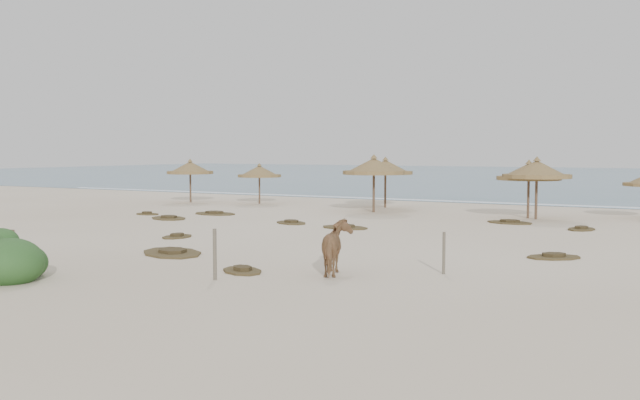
# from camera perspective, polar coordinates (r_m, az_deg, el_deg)

# --- Properties ---
(ground) EXTENTS (160.00, 160.00, 0.00)m
(ground) POSITION_cam_1_polar(r_m,az_deg,el_deg) (24.08, -8.88, -4.03)
(ground) COLOR beige
(ground) RESTS_ON ground
(ocean) EXTENTS (200.00, 100.00, 0.01)m
(ocean) POSITION_cam_1_polar(r_m,az_deg,el_deg) (94.94, 20.38, 1.73)
(ocean) COLOR #255670
(ocean) RESTS_ON ground
(foam_line) EXTENTS (70.00, 0.60, 0.01)m
(foam_line) POSITION_cam_1_polar(r_m,az_deg,el_deg) (47.22, 11.03, -0.13)
(foam_line) COLOR white
(foam_line) RESTS_ON ground
(palapa_0) EXTENTS (3.61, 3.61, 2.81)m
(palapa_0) POSITION_cam_1_polar(r_m,az_deg,el_deg) (46.46, -10.35, 2.50)
(palapa_0) COLOR brown
(palapa_0) RESTS_ON ground
(palapa_1) EXTENTS (3.27, 3.27, 2.56)m
(palapa_1) POSITION_cam_1_polar(r_m,az_deg,el_deg) (44.66, -4.88, 2.25)
(palapa_1) COLOR brown
(palapa_1) RESTS_ON ground
(palapa_2) EXTENTS (3.99, 3.99, 3.14)m
(palapa_2) POSITION_cam_1_polar(r_m,az_deg,el_deg) (38.44, 4.33, 2.64)
(palapa_2) COLOR brown
(palapa_2) RESTS_ON ground
(palapa_3) EXTENTS (3.95, 3.95, 2.98)m
(palapa_3) POSITION_cam_1_polar(r_m,az_deg,el_deg) (41.69, 5.25, 2.57)
(palapa_3) COLOR brown
(palapa_3) RESTS_ON ground
(palapa_4) EXTENTS (3.15, 3.15, 2.90)m
(palapa_4) POSITION_cam_1_polar(r_m,az_deg,el_deg) (36.36, 16.36, 2.11)
(palapa_4) COLOR brown
(palapa_4) RESTS_ON ground
(palapa_5) EXTENTS (4.22, 4.22, 3.06)m
(palapa_5) POSITION_cam_1_polar(r_m,az_deg,el_deg) (36.00, 16.95, 2.28)
(palapa_5) COLOR brown
(palapa_5) RESTS_ON ground
(horse) EXTENTS (1.45, 1.91, 1.47)m
(horse) POSITION_cam_1_polar(r_m,az_deg,el_deg) (19.17, 1.39, -3.82)
(horse) COLOR #9C6846
(horse) RESTS_ON ground
(fence_post_near) EXTENTS (0.13, 0.13, 1.33)m
(fence_post_near) POSITION_cam_1_polar(r_m,az_deg,el_deg) (18.61, -8.41, -4.33)
(fence_post_near) COLOR #605848
(fence_post_near) RESTS_ON ground
(fence_post_far) EXTENTS (0.11, 0.11, 1.15)m
(fence_post_far) POSITION_cam_1_polar(r_m,az_deg,el_deg) (19.57, 9.88, -4.20)
(fence_post_far) COLOR #605848
(fence_post_far) RESTS_ON ground
(scrub_1) EXTENTS (2.78, 2.45, 0.16)m
(scrub_1) POSITION_cam_1_polar(r_m,az_deg,el_deg) (35.57, -12.02, -1.40)
(scrub_1) COLOR #4E3E22
(scrub_1) RESTS_ON ground
(scrub_2) EXTENTS (1.12, 1.57, 0.16)m
(scrub_2) POSITION_cam_1_polar(r_m,az_deg,el_deg) (27.92, -11.36, -2.85)
(scrub_2) COLOR #4E3E22
(scrub_2) RESTS_ON ground
(scrub_3) EXTENTS (2.40, 1.77, 0.16)m
(scrub_3) POSITION_cam_1_polar(r_m,az_deg,el_deg) (30.64, 1.99, -2.17)
(scrub_3) COLOR #4E3E22
(scrub_3) RESTS_ON ground
(scrub_4) EXTENTS (2.04, 1.94, 0.16)m
(scrub_4) POSITION_cam_1_polar(r_m,az_deg,el_deg) (23.34, 18.20, -4.31)
(scrub_4) COLOR #4E3E22
(scrub_4) RESTS_ON ground
(scrub_6) EXTENTS (2.70, 1.96, 0.16)m
(scrub_6) POSITION_cam_1_polar(r_m,az_deg,el_deg) (37.68, -8.42, -1.06)
(scrub_6) COLOR #4E3E22
(scrub_6) RESTS_ON ground
(scrub_7) EXTENTS (2.39, 1.80, 0.16)m
(scrub_7) POSITION_cam_1_polar(r_m,az_deg,el_deg) (33.86, 14.93, -1.72)
(scrub_7) COLOR #4E3E22
(scrub_7) RESTS_ON ground
(scrub_8) EXTENTS (1.41, 0.96, 0.16)m
(scrub_8) POSITION_cam_1_polar(r_m,az_deg,el_deg) (38.15, -13.66, -1.07)
(scrub_8) COLOR #4E3E22
(scrub_8) RESTS_ON ground
(scrub_9) EXTENTS (3.22, 2.88, 0.16)m
(scrub_9) POSITION_cam_1_polar(r_m,az_deg,el_deg) (23.58, -11.76, -4.11)
(scrub_9) COLOR #4E3E22
(scrub_9) RESTS_ON ground
(scrub_10) EXTENTS (1.22, 1.73, 0.16)m
(scrub_10) POSITION_cam_1_polar(r_m,az_deg,el_deg) (31.93, 20.18, -2.17)
(scrub_10) COLOR #4E3E22
(scrub_10) RESTS_ON ground
(scrub_11) EXTENTS (1.34, 1.95, 0.16)m
(scrub_11) POSITION_cam_1_polar(r_m,az_deg,el_deg) (26.92, -23.85, -3.37)
(scrub_11) COLOR #4E3E22
(scrub_11) RESTS_ON ground
(scrub_12) EXTENTS (1.81, 1.65, 0.16)m
(scrub_12) POSITION_cam_1_polar(r_m,az_deg,el_deg) (19.79, -6.24, -5.60)
(scrub_12) COLOR #4E3E22
(scrub_12) RESTS_ON ground
(scrub_13) EXTENTS (2.19, 1.98, 0.16)m
(scrub_13) POSITION_cam_1_polar(r_m,az_deg,el_deg) (32.62, -2.31, -1.80)
(scrub_13) COLOR #4E3E22
(scrub_13) RESTS_ON ground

